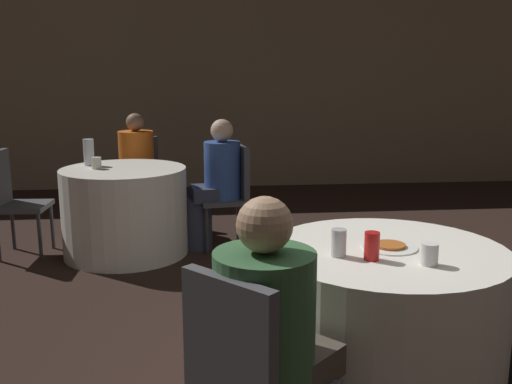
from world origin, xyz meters
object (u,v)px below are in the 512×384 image
(table_far, at_px, (125,211))
(chair_far_west, at_px, (11,194))
(person_blue_shirt, at_px, (214,184))
(person_orange_shirt, at_px, (136,172))
(soda_can_silver, at_px, (339,243))
(table_near, at_px, (384,324))
(chair_far_north, at_px, (138,173))
(chair_near_southwest, at_px, (246,373))
(soda_can_red, at_px, (372,246))
(bottle_far, at_px, (89,152))
(pizza_plate_near, at_px, (390,246))
(person_green_jacket, at_px, (276,344))
(chair_far_east, at_px, (233,188))

(table_far, bearing_deg, chair_far_west, 177.39)
(table_far, height_order, person_blue_shirt, person_blue_shirt)
(person_orange_shirt, height_order, soda_can_silver, person_orange_shirt)
(table_near, height_order, chair_far_north, chair_far_north)
(table_near, bearing_deg, chair_near_southwest, -136.51)
(chair_far_north, xyz_separation_m, chair_far_west, (-0.96, -0.89, 0.00))
(chair_far_north, xyz_separation_m, soda_can_red, (1.35, -3.46, 0.27))
(bottle_far, bearing_deg, chair_far_west, -167.26)
(chair_near_southwest, xyz_separation_m, pizza_plate_near, (0.71, 0.67, 0.22))
(chair_far_west, xyz_separation_m, person_orange_shirt, (0.95, 0.73, 0.05))
(table_far, distance_m, person_orange_shirt, 0.80)
(soda_can_silver, xyz_separation_m, bottle_far, (-1.55, 2.64, 0.05))
(chair_far_west, bearing_deg, person_green_jacket, 34.47)
(soda_can_silver, bearing_deg, chair_near_southwest, -128.06)
(pizza_plate_near, xyz_separation_m, soda_can_red, (-0.13, -0.16, 0.05))
(pizza_plate_near, bearing_deg, bottle_far, 125.48)
(chair_far_east, height_order, person_green_jacket, person_green_jacket)
(table_near, distance_m, table_far, 2.80)
(chair_far_north, distance_m, pizza_plate_near, 3.62)
(soda_can_red, relative_size, bottle_far, 0.54)
(chair_near_southwest, relative_size, person_orange_shirt, 0.79)
(soda_can_silver, bearing_deg, chair_far_east, 96.94)
(bottle_far, bearing_deg, person_green_jacket, -68.65)
(pizza_plate_near, bearing_deg, chair_far_east, 103.08)
(chair_far_east, xyz_separation_m, bottle_far, (-1.24, 0.06, 0.32))
(chair_near_southwest, xyz_separation_m, chair_far_east, (0.14, 3.16, 0.00))
(table_near, distance_m, person_blue_shirt, 2.59)
(soda_can_red, bearing_deg, chair_far_west, 132.04)
(chair_near_southwest, bearing_deg, chair_far_west, 165.83)
(chair_far_north, bearing_deg, table_near, 115.32)
(person_orange_shirt, bearing_deg, table_near, 116.46)
(table_far, xyz_separation_m, person_green_jacket, (0.91, -2.93, 0.21))
(table_near, height_order, chair_far_east, chair_far_east)
(pizza_plate_near, relative_size, bottle_far, 1.12)
(chair_near_southwest, distance_m, pizza_plate_near, 1.01)
(table_near, bearing_deg, person_orange_shirt, 115.11)
(chair_far_north, height_order, person_blue_shirt, person_blue_shirt)
(chair_far_east, height_order, pizza_plate_near, chair_far_east)
(chair_near_southwest, distance_m, bottle_far, 3.42)
(chair_far_west, xyz_separation_m, bottle_far, (0.63, 0.14, 0.32))
(table_near, relative_size, soda_can_silver, 9.04)
(soda_can_red, xyz_separation_m, soda_can_silver, (-0.13, 0.06, 0.00))
(soda_can_red, bearing_deg, soda_can_silver, 155.14)
(chair_far_west, distance_m, soda_can_silver, 3.33)
(chair_far_west, xyz_separation_m, person_green_jacket, (1.84, -2.97, 0.05))
(pizza_plate_near, bearing_deg, soda_can_red, -130.09)
(chair_far_east, bearing_deg, soda_can_silver, 179.09)
(soda_can_red, bearing_deg, chair_near_southwest, -138.37)
(table_near, xyz_separation_m, table_far, (-1.49, 2.37, 0.00))
(chair_far_east, bearing_deg, person_blue_shirt, 90.00)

